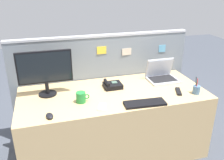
{
  "coord_description": "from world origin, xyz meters",
  "views": [
    {
      "loc": [
        -0.65,
        -2.18,
        1.83
      ],
      "look_at": [
        0.0,
        0.05,
        0.85
      ],
      "focal_mm": 38.98,
      "sensor_mm": 36.0,
      "label": 1
    }
  ],
  "objects_px": {
    "keyboard_main": "(145,103)",
    "computer_mouse_right_hand": "(50,116)",
    "desk_phone": "(112,85)",
    "coffee_mug": "(81,97)",
    "cell_phone_silver_slab": "(102,107)",
    "desktop_monitor": "(45,70)",
    "pen_cup": "(196,90)",
    "laptop": "(161,75)",
    "tv_remote": "(178,91)"
  },
  "relations": [
    {
      "from": "pen_cup",
      "to": "coffee_mug",
      "type": "xyz_separation_m",
      "value": [
        -1.16,
        0.14,
        0.01
      ]
    },
    {
      "from": "laptop",
      "to": "desk_phone",
      "type": "height_order",
      "value": "laptop"
    },
    {
      "from": "computer_mouse_right_hand",
      "to": "tv_remote",
      "type": "bearing_deg",
      "value": -2.81
    },
    {
      "from": "cell_phone_silver_slab",
      "to": "desk_phone",
      "type": "bearing_deg",
      "value": 82.23
    },
    {
      "from": "computer_mouse_right_hand",
      "to": "cell_phone_silver_slab",
      "type": "height_order",
      "value": "computer_mouse_right_hand"
    },
    {
      "from": "pen_cup",
      "to": "cell_phone_silver_slab",
      "type": "height_order",
      "value": "pen_cup"
    },
    {
      "from": "keyboard_main",
      "to": "computer_mouse_right_hand",
      "type": "distance_m",
      "value": 0.87
    },
    {
      "from": "laptop",
      "to": "coffee_mug",
      "type": "relative_size",
      "value": 2.57
    },
    {
      "from": "pen_cup",
      "to": "laptop",
      "type": "bearing_deg",
      "value": 111.46
    },
    {
      "from": "desktop_monitor",
      "to": "pen_cup",
      "type": "bearing_deg",
      "value": -15.54
    },
    {
      "from": "desktop_monitor",
      "to": "coffee_mug",
      "type": "distance_m",
      "value": 0.46
    },
    {
      "from": "laptop",
      "to": "desk_phone",
      "type": "distance_m",
      "value": 0.62
    },
    {
      "from": "pen_cup",
      "to": "desktop_monitor",
      "type": "bearing_deg",
      "value": 164.46
    },
    {
      "from": "laptop",
      "to": "pen_cup",
      "type": "bearing_deg",
      "value": -68.54
    },
    {
      "from": "desk_phone",
      "to": "cell_phone_silver_slab",
      "type": "height_order",
      "value": "desk_phone"
    },
    {
      "from": "keyboard_main",
      "to": "pen_cup",
      "type": "distance_m",
      "value": 0.6
    },
    {
      "from": "coffee_mug",
      "to": "computer_mouse_right_hand",
      "type": "bearing_deg",
      "value": -146.57
    },
    {
      "from": "computer_mouse_right_hand",
      "to": "cell_phone_silver_slab",
      "type": "distance_m",
      "value": 0.47
    },
    {
      "from": "cell_phone_silver_slab",
      "to": "desktop_monitor",
      "type": "bearing_deg",
      "value": 158.54
    },
    {
      "from": "cell_phone_silver_slab",
      "to": "tv_remote",
      "type": "bearing_deg",
      "value": 26.37
    },
    {
      "from": "desk_phone",
      "to": "keyboard_main",
      "type": "distance_m",
      "value": 0.49
    },
    {
      "from": "desk_phone",
      "to": "coffee_mug",
      "type": "height_order",
      "value": "coffee_mug"
    },
    {
      "from": "laptop",
      "to": "computer_mouse_right_hand",
      "type": "xyz_separation_m",
      "value": [
        -1.3,
        -0.5,
        -0.04
      ]
    },
    {
      "from": "desktop_monitor",
      "to": "tv_remote",
      "type": "relative_size",
      "value": 3.13
    },
    {
      "from": "laptop",
      "to": "desk_phone",
      "type": "relative_size",
      "value": 1.74
    },
    {
      "from": "computer_mouse_right_hand",
      "to": "laptop",
      "type": "bearing_deg",
      "value": 12.37
    },
    {
      "from": "computer_mouse_right_hand",
      "to": "cell_phone_silver_slab",
      "type": "relative_size",
      "value": 0.74
    },
    {
      "from": "computer_mouse_right_hand",
      "to": "coffee_mug",
      "type": "xyz_separation_m",
      "value": [
        0.31,
        0.2,
        0.04
      ]
    },
    {
      "from": "laptop",
      "to": "desk_phone",
      "type": "xyz_separation_m",
      "value": [
        -0.61,
        -0.06,
        -0.03
      ]
    },
    {
      "from": "desktop_monitor",
      "to": "keyboard_main",
      "type": "relative_size",
      "value": 1.35
    },
    {
      "from": "pen_cup",
      "to": "coffee_mug",
      "type": "height_order",
      "value": "pen_cup"
    },
    {
      "from": "tv_remote",
      "to": "computer_mouse_right_hand",
      "type": "bearing_deg",
      "value": -152.13
    },
    {
      "from": "laptop",
      "to": "desk_phone",
      "type": "bearing_deg",
      "value": -174.45
    },
    {
      "from": "laptop",
      "to": "coffee_mug",
      "type": "distance_m",
      "value": 1.03
    },
    {
      "from": "desk_phone",
      "to": "keyboard_main",
      "type": "xyz_separation_m",
      "value": [
        0.19,
        -0.45,
        -0.02
      ]
    },
    {
      "from": "desk_phone",
      "to": "coffee_mug",
      "type": "xyz_separation_m",
      "value": [
        -0.38,
        -0.24,
        0.02
      ]
    },
    {
      "from": "coffee_mug",
      "to": "laptop",
      "type": "bearing_deg",
      "value": 16.67
    },
    {
      "from": "pen_cup",
      "to": "desk_phone",
      "type": "bearing_deg",
      "value": 154.23
    },
    {
      "from": "keyboard_main",
      "to": "tv_remote",
      "type": "bearing_deg",
      "value": 22.26
    },
    {
      "from": "computer_mouse_right_hand",
      "to": "coffee_mug",
      "type": "height_order",
      "value": "coffee_mug"
    },
    {
      "from": "keyboard_main",
      "to": "cell_phone_silver_slab",
      "type": "height_order",
      "value": "keyboard_main"
    },
    {
      "from": "desk_phone",
      "to": "cell_phone_silver_slab",
      "type": "relative_size",
      "value": 1.4
    },
    {
      "from": "laptop",
      "to": "computer_mouse_right_hand",
      "type": "bearing_deg",
      "value": -158.97
    },
    {
      "from": "coffee_mug",
      "to": "pen_cup",
      "type": "bearing_deg",
      "value": -7.03
    },
    {
      "from": "laptop",
      "to": "tv_remote",
      "type": "height_order",
      "value": "laptop"
    },
    {
      "from": "pen_cup",
      "to": "cell_phone_silver_slab",
      "type": "xyz_separation_m",
      "value": [
        -1.0,
        -0.01,
        -0.04
      ]
    },
    {
      "from": "computer_mouse_right_hand",
      "to": "pen_cup",
      "type": "relative_size",
      "value": 0.57
    },
    {
      "from": "desk_phone",
      "to": "pen_cup",
      "type": "height_order",
      "value": "pen_cup"
    },
    {
      "from": "desk_phone",
      "to": "coffee_mug",
      "type": "distance_m",
      "value": 0.44
    },
    {
      "from": "tv_remote",
      "to": "coffee_mug",
      "type": "distance_m",
      "value": 1.01
    }
  ]
}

